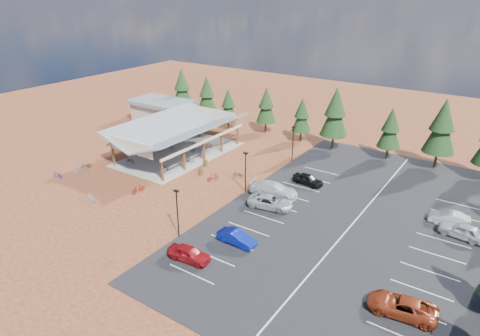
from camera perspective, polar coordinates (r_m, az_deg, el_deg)
ground at (r=53.14m, az=-4.98°, el=-2.65°), size 140.00×140.00×0.00m
asphalt_lot at (r=47.56m, az=15.19°, el=-6.72°), size 27.00×44.00×0.04m
concrete_pad at (r=64.02m, az=-8.02°, el=1.86°), size 10.60×18.60×0.10m
bike_pavilion at (r=62.76m, az=-8.21°, el=5.08°), size 11.65×19.40×4.97m
outbuilding at (r=80.18m, az=-10.37°, el=7.59°), size 11.00×7.00×3.90m
lamp_post_0 at (r=42.17m, az=-8.36°, el=-5.57°), size 0.50×0.25×5.14m
lamp_post_1 at (r=50.65m, az=0.74°, el=-0.21°), size 0.50×0.25×5.14m
lamp_post_2 at (r=60.33m, az=7.07°, el=3.54°), size 0.50×0.25×5.14m
trash_bin_0 at (r=56.59m, az=-5.24°, el=-0.49°), size 0.60×0.60×0.90m
trash_bin_1 at (r=59.33m, az=-4.64°, el=0.68°), size 0.60×0.60×0.90m
pine_0 at (r=82.28m, az=-7.74°, el=10.65°), size 3.86×3.86×9.00m
pine_1 at (r=78.25m, az=-4.45°, el=9.80°), size 3.55×3.55×8.28m
pine_2 at (r=73.83m, az=-1.57°, el=8.44°), size 3.02×3.02×7.04m
pine_3 at (r=71.87m, az=3.51°, el=8.37°), size 3.34×3.34×7.79m
pine_4 at (r=68.24m, az=8.25°, el=7.03°), size 3.07×3.07×7.15m
pine_5 at (r=65.07m, az=12.58°, el=7.29°), size 4.13×4.13×9.61m
pine_6 at (r=63.76m, az=19.45°, el=5.05°), size 3.27×3.27×7.63m
pine_7 at (r=62.61m, az=25.35°, el=5.03°), size 4.17×4.17×9.72m
bike_0 at (r=61.82m, az=-14.43°, el=1.00°), size 1.56×0.55×0.82m
bike_1 at (r=63.96m, az=-12.61°, el=2.02°), size 1.68×0.58×0.99m
bike_2 at (r=66.03m, az=-9.59°, el=2.93°), size 1.93×1.09×0.96m
bike_3 at (r=70.94m, az=-5.64°, el=4.56°), size 1.56×0.77×0.90m
bike_4 at (r=58.57m, az=-9.96°, el=0.16°), size 1.67×1.02×0.83m
bike_5 at (r=60.39m, az=-6.61°, el=1.19°), size 1.77×0.63×1.04m
bike_6 at (r=63.92m, az=-5.88°, el=2.47°), size 2.00×1.06×1.00m
bike_7 at (r=65.96m, az=-4.29°, el=3.17°), size 1.59×0.49×0.95m
bike_8 at (r=61.87m, az=-19.87°, el=0.27°), size 0.71×1.72×0.88m
bike_9 at (r=60.73m, az=-20.78°, el=-0.18°), size 1.38×1.84×1.10m
bike_10 at (r=60.35m, az=-23.14°, el=-0.83°), size 1.68×0.72×0.86m
bike_11 at (r=52.87m, az=-13.45°, el=-2.73°), size 0.80×1.87×1.09m
bike_13 at (r=52.39m, az=-19.26°, el=-3.76°), size 1.65×0.49×0.98m
bike_15 at (r=54.70m, az=-3.66°, el=-1.24°), size 1.11×1.75×1.02m
bike_16 at (r=55.68m, az=-0.23°, el=-0.85°), size 1.59×0.70×0.81m
car_0 at (r=39.70m, az=-6.80°, el=-11.26°), size 4.28×2.12×1.40m
car_1 at (r=41.71m, az=-0.44°, el=-9.27°), size 4.04×1.48×1.32m
car_2 at (r=48.12m, az=4.07°, el=-4.55°), size 5.40×3.25×1.40m
car_3 at (r=50.70m, az=4.52°, el=-2.87°), size 6.09×3.39×1.67m
car_4 at (r=54.18m, az=9.05°, el=-1.51°), size 4.10×2.02×1.35m
car_6 at (r=36.11m, az=20.79°, el=-16.83°), size 5.42×2.97×1.44m
car_8 at (r=47.95m, az=27.54°, el=-7.42°), size 4.62×2.34×1.51m
car_9 at (r=50.00m, az=26.11°, el=-5.99°), size 4.23×2.08×1.33m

